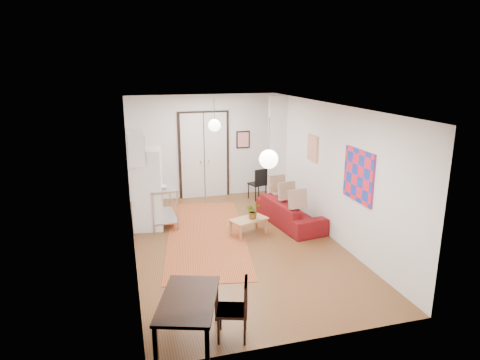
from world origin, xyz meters
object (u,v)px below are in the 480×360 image
object	(u,v)px
dining_chair_far	(231,302)
black_side_chair	(256,180)
kitchen_counter	(162,198)
dining_table	(188,304)
dining_chair_near	(231,302)
fridge	(147,189)
coffee_table	(249,221)
sofa	(290,212)

from	to	relation	value
dining_chair_far	black_side_chair	distance (m)	6.39
kitchen_counter	dining_table	xyz separation A→B (m)	(-0.11, -4.76, -0.00)
dining_chair_near	dining_chair_far	distance (m)	0.00
fridge	dining_chair_far	world-z (taller)	fridge
coffee_table	black_side_chair	world-z (taller)	black_side_chair
fridge	coffee_table	bearing A→B (deg)	-16.94
sofa	dining_chair_far	size ratio (longest dim) A/B	2.38
kitchen_counter	black_side_chair	xyz separation A→B (m)	(2.76, 1.30, -0.10)
sofa	fridge	world-z (taller)	fridge
dining_table	dining_chair_near	xyz separation A→B (m)	(0.60, 0.08, -0.12)
sofa	black_side_chair	bearing A→B (deg)	-3.92
dining_chair_near	dining_chair_far	bearing A→B (deg)	180.00
coffee_table	dining_chair_far	world-z (taller)	dining_chair_far
dining_chair_near	dining_chair_far	xyz separation A→B (m)	(0.00, 0.00, 0.00)
dining_chair_near	sofa	bearing A→B (deg)	165.36
dining_table	dining_chair_far	xyz separation A→B (m)	(0.60, 0.08, -0.12)
sofa	dining_chair_near	size ratio (longest dim) A/B	2.38
sofa	dining_chair_near	xyz separation A→B (m)	(-2.42, -3.79, 0.20)
kitchen_counter	dining_chair_far	bearing A→B (deg)	-85.76
black_side_chair	dining_chair_far	bearing A→B (deg)	51.75
dining_table	black_side_chair	distance (m)	6.70
kitchen_counter	dining_chair_far	distance (m)	4.70
coffee_table	kitchen_counter	world-z (taller)	kitchen_counter
dining_chair_far	coffee_table	bearing A→B (deg)	177.40
dining_chair_far	dining_chair_near	bearing A→B (deg)	180.00
dining_table	kitchen_counter	bearing A→B (deg)	88.64
dining_chair_far	fridge	bearing A→B (deg)	-151.58
dining_table	dining_chair_far	world-z (taller)	dining_chair_far
coffee_table	black_side_chair	size ratio (longest dim) A/B	1.02
fridge	dining_chair_near	xyz separation A→B (m)	(0.82, -4.45, -0.43)
kitchen_counter	fridge	size ratio (longest dim) A/B	0.68
kitchen_counter	black_side_chair	distance (m)	3.05
sofa	kitchen_counter	world-z (taller)	kitchen_counter
sofa	kitchen_counter	size ratio (longest dim) A/B	1.63
sofa	coffee_table	bearing A→B (deg)	98.29
kitchen_counter	coffee_table	bearing A→B (deg)	-35.79
sofa	black_side_chair	world-z (taller)	black_side_chair
sofa	dining_chair_near	world-z (taller)	dining_chair_near
sofa	dining_chair_far	xyz separation A→B (m)	(-2.42, -3.79, 0.20)
kitchen_counter	dining_table	world-z (taller)	kitchen_counter
dining_chair_far	black_side_chair	world-z (taller)	black_side_chair
dining_table	fridge	bearing A→B (deg)	92.80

